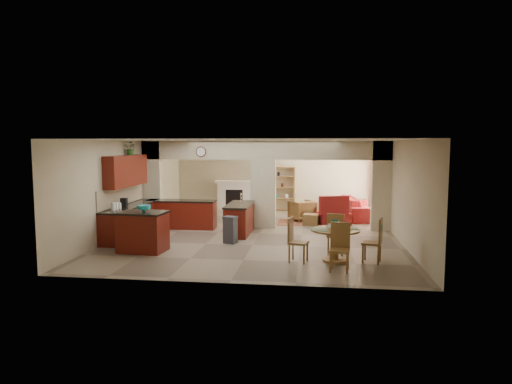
# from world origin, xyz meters

# --- Properties ---
(floor) EXTENTS (10.00, 10.00, 0.00)m
(floor) POSITION_xyz_m (0.00, 0.00, 0.00)
(floor) COLOR #7B6C55
(floor) RESTS_ON ground
(ceiling) EXTENTS (10.00, 10.00, 0.00)m
(ceiling) POSITION_xyz_m (0.00, 0.00, 2.80)
(ceiling) COLOR white
(ceiling) RESTS_ON wall_back
(wall_back) EXTENTS (8.00, 0.00, 8.00)m
(wall_back) POSITION_xyz_m (0.00, 5.00, 1.40)
(wall_back) COLOR #C6B790
(wall_back) RESTS_ON floor
(wall_front) EXTENTS (8.00, 0.00, 8.00)m
(wall_front) POSITION_xyz_m (0.00, -5.00, 1.40)
(wall_front) COLOR #C6B790
(wall_front) RESTS_ON floor
(wall_left) EXTENTS (0.00, 10.00, 10.00)m
(wall_left) POSITION_xyz_m (-4.00, 0.00, 1.40)
(wall_left) COLOR #C6B790
(wall_left) RESTS_ON floor
(wall_right) EXTENTS (0.00, 10.00, 10.00)m
(wall_right) POSITION_xyz_m (4.00, 0.00, 1.40)
(wall_right) COLOR #C6B790
(wall_right) RESTS_ON floor
(partition_left_pier) EXTENTS (0.60, 0.25, 2.80)m
(partition_left_pier) POSITION_xyz_m (-3.70, 1.00, 1.40)
(partition_left_pier) COLOR #C6B790
(partition_left_pier) RESTS_ON floor
(partition_center_pier) EXTENTS (0.80, 0.25, 2.20)m
(partition_center_pier) POSITION_xyz_m (0.00, 1.00, 1.10)
(partition_center_pier) COLOR #C6B790
(partition_center_pier) RESTS_ON floor
(partition_right_pier) EXTENTS (0.60, 0.25, 2.80)m
(partition_right_pier) POSITION_xyz_m (3.70, 1.00, 1.40)
(partition_right_pier) COLOR #C6B790
(partition_right_pier) RESTS_ON floor
(partition_header) EXTENTS (8.00, 0.25, 0.60)m
(partition_header) POSITION_xyz_m (0.00, 1.00, 2.50)
(partition_header) COLOR #C6B790
(partition_header) RESTS_ON partition_center_pier
(kitchen_counter) EXTENTS (2.52, 3.29, 1.48)m
(kitchen_counter) POSITION_xyz_m (-3.26, -0.25, 0.46)
(kitchen_counter) COLOR #3D0F07
(kitchen_counter) RESTS_ON floor
(upper_cabinets) EXTENTS (0.35, 2.40, 0.90)m
(upper_cabinets) POSITION_xyz_m (-3.82, -0.80, 1.92)
(upper_cabinets) COLOR #3D0F07
(upper_cabinets) RESTS_ON wall_left
(peninsula) EXTENTS (0.70, 1.85, 0.91)m
(peninsula) POSITION_xyz_m (-0.60, -0.11, 0.46)
(peninsula) COLOR #3D0F07
(peninsula) RESTS_ON floor
(wall_clock) EXTENTS (0.34, 0.03, 0.34)m
(wall_clock) POSITION_xyz_m (-2.00, 0.85, 2.45)
(wall_clock) COLOR #462317
(wall_clock) RESTS_ON partition_header
(rug) EXTENTS (1.60, 1.30, 0.01)m
(rug) POSITION_xyz_m (1.20, 2.10, 0.01)
(rug) COLOR #985637
(rug) RESTS_ON floor
(fireplace) EXTENTS (1.60, 0.35, 1.20)m
(fireplace) POSITION_xyz_m (-1.60, 4.83, 0.61)
(fireplace) COLOR silver
(fireplace) RESTS_ON floor
(shelving_unit) EXTENTS (1.00, 0.32, 1.80)m
(shelving_unit) POSITION_xyz_m (0.35, 4.82, 0.90)
(shelving_unit) COLOR brown
(shelving_unit) RESTS_ON floor
(window_a) EXTENTS (0.02, 0.90, 1.90)m
(window_a) POSITION_xyz_m (3.97, 2.30, 1.20)
(window_a) COLOR white
(window_a) RESTS_ON wall_right
(window_b) EXTENTS (0.02, 0.90, 1.90)m
(window_b) POSITION_xyz_m (3.97, 4.00, 1.20)
(window_b) COLOR white
(window_b) RESTS_ON wall_right
(glazed_door) EXTENTS (0.02, 0.70, 2.10)m
(glazed_door) POSITION_xyz_m (3.97, 3.15, 1.05)
(glazed_door) COLOR white
(glazed_door) RESTS_ON wall_right
(drape_a_left) EXTENTS (0.10, 0.28, 2.30)m
(drape_a_left) POSITION_xyz_m (3.93, 1.70, 1.20)
(drape_a_left) COLOR #43211A
(drape_a_left) RESTS_ON wall_right
(drape_a_right) EXTENTS (0.10, 0.28, 2.30)m
(drape_a_right) POSITION_xyz_m (3.93, 2.90, 1.20)
(drape_a_right) COLOR #43211A
(drape_a_right) RESTS_ON wall_right
(drape_b_left) EXTENTS (0.10, 0.28, 2.30)m
(drape_b_left) POSITION_xyz_m (3.93, 3.40, 1.20)
(drape_b_left) COLOR #43211A
(drape_b_left) RESTS_ON wall_right
(drape_b_right) EXTENTS (0.10, 0.28, 2.30)m
(drape_b_right) POSITION_xyz_m (3.93, 4.60, 1.20)
(drape_b_right) COLOR #43211A
(drape_b_right) RESTS_ON wall_right
(ceiling_fan) EXTENTS (1.00, 1.00, 0.10)m
(ceiling_fan) POSITION_xyz_m (1.50, 3.00, 2.56)
(ceiling_fan) COLOR white
(ceiling_fan) RESTS_ON ceiling
(kitchen_island) EXTENTS (1.23, 0.93, 1.01)m
(kitchen_island) POSITION_xyz_m (-2.65, -2.65, 0.51)
(kitchen_island) COLOR #3D0F07
(kitchen_island) RESTS_ON floor
(teal_bowl) EXTENTS (0.34, 0.34, 0.16)m
(teal_bowl) POSITION_xyz_m (-2.61, -2.64, 1.09)
(teal_bowl) COLOR teal
(teal_bowl) RESTS_ON kitchen_island
(trash_can) EXTENTS (0.39, 0.36, 0.68)m
(trash_can) POSITION_xyz_m (-0.63, -1.43, 0.34)
(trash_can) COLOR #2D2D2F
(trash_can) RESTS_ON floor
(dining_table) EXTENTS (1.11, 1.11, 0.76)m
(dining_table) POSITION_xyz_m (2.11, -3.08, 0.50)
(dining_table) COLOR brown
(dining_table) RESTS_ON floor
(fruit_bowl) EXTENTS (0.28, 0.28, 0.15)m
(fruit_bowl) POSITION_xyz_m (2.08, -3.15, 0.83)
(fruit_bowl) COLOR #56A122
(fruit_bowl) RESTS_ON dining_table
(sofa) EXTENTS (2.73, 1.31, 0.77)m
(sofa) POSITION_xyz_m (3.30, 3.35, 0.38)
(sofa) COLOR maroon
(sofa) RESTS_ON floor
(chaise) EXTENTS (1.19, 1.06, 0.40)m
(chaise) POSITION_xyz_m (2.28, 1.93, 0.20)
(chaise) COLOR maroon
(chaise) RESTS_ON floor
(armchair) EXTENTS (1.08, 1.09, 0.72)m
(armchair) POSITION_xyz_m (1.22, 2.53, 0.36)
(armchair) COLOR maroon
(armchair) RESTS_ON floor
(ottoman) EXTENTS (0.57, 0.57, 0.37)m
(ottoman) POSITION_xyz_m (1.54, 1.69, 0.18)
(ottoman) COLOR maroon
(ottoman) RESTS_ON floor
(plant) EXTENTS (0.45, 0.42, 0.41)m
(plant) POSITION_xyz_m (-3.82, -0.44, 2.57)
(plant) COLOR #134813
(plant) RESTS_ON upper_cabinets
(chair_north) EXTENTS (0.51, 0.51, 1.02)m
(chair_north) POSITION_xyz_m (2.16, -2.38, 0.55)
(chair_north) COLOR brown
(chair_north) RESTS_ON floor
(chair_east) EXTENTS (0.51, 0.51, 1.02)m
(chair_east) POSITION_xyz_m (3.02, -3.06, 0.55)
(chair_east) COLOR brown
(chair_east) RESTS_ON floor
(chair_south) EXTENTS (0.47, 0.47, 1.02)m
(chair_south) POSITION_xyz_m (2.18, -3.79, 0.55)
(chair_south) COLOR brown
(chair_south) RESTS_ON floor
(chair_west) EXTENTS (0.50, 0.50, 1.02)m
(chair_west) POSITION_xyz_m (1.19, -3.19, 0.55)
(chair_west) COLOR brown
(chair_west) RESTS_ON floor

